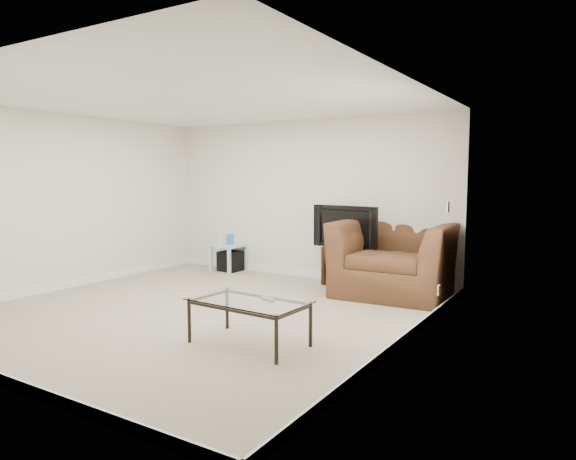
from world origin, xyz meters
The scene contains 18 objects.
floor centered at (0.00, 0.00, 0.00)m, with size 5.00×5.00×0.00m, color tan.
ceiling centered at (0.00, 0.00, 2.50)m, with size 5.00×5.00×0.00m, color white.
wall_back centered at (0.00, 2.50, 1.25)m, with size 5.00×0.02×2.50m, color silver.
wall_left centered at (-2.50, 0.00, 1.25)m, with size 0.02×5.00×2.50m, color silver.
wall_right centered at (2.50, 0.00, 1.25)m, with size 0.02×5.00×2.50m, color silver.
plate_back centered at (-1.40, 2.49, 1.25)m, with size 0.12×0.02×0.12m, color white.
plate_right_switch centered at (2.49, 1.60, 1.25)m, with size 0.02×0.09×0.13m, color white.
plate_right_outlet centered at (2.49, 1.30, 0.30)m, with size 0.02×0.08×0.12m, color white.
tv_stand centered at (0.90, 2.28, 0.29)m, with size 0.68×0.48×0.57m, color black, non-canonical shape.
dvd_player centered at (0.90, 2.24, 0.48)m, with size 0.42×0.29×0.06m, color black.
television centered at (0.90, 2.25, 0.88)m, with size 1.00×0.20×0.62m, color black.
side_table centered at (-1.36, 2.28, 0.23)m, with size 0.48×0.48×0.46m, color silver, non-canonical shape.
subwoofer centered at (-1.33, 2.30, 0.16)m, with size 0.35×0.35×0.35m, color black.
game_console centered at (-1.47, 2.27, 0.56)m, with size 0.05×0.15×0.21m, color white.
game_case centered at (-1.30, 2.26, 0.55)m, with size 0.05×0.13×0.18m, color #337FCC.
recliner centered at (1.68, 2.05, 0.67)m, with size 1.54×1.00×1.34m, color #4A3719.
coffee_table centered at (1.23, -0.69, 0.22)m, with size 1.12×0.63×0.44m, color black, non-canonical shape.
remote centered at (1.39, -0.61, 0.45)m, with size 0.18×0.05×0.02m, color #B2B2B7.
Camera 1 is at (4.06, -4.57, 1.61)m, focal length 32.00 mm.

